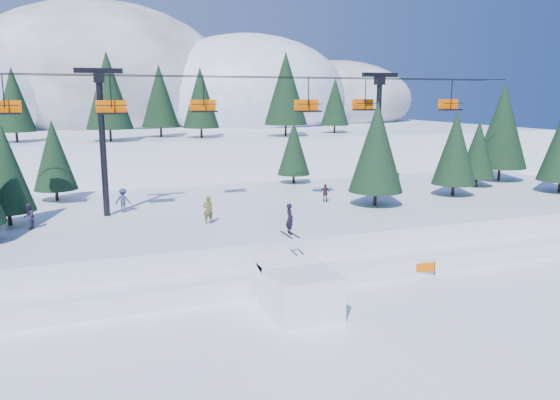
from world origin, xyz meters
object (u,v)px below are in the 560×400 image
object	(u,v)px
jump_kicker	(298,288)
banner_near	(413,268)
banner_far	(448,256)
chairlift	(253,117)

from	to	relation	value
jump_kicker	banner_near	xyz separation A→B (m)	(8.69, 2.51, -0.68)
jump_kicker	banner_far	distance (m)	12.96
chairlift	banner_far	xyz separation A→B (m)	(9.65, -11.57, -8.78)
jump_kicker	banner_near	bearing A→B (deg)	16.10
chairlift	banner_near	xyz separation A→B (m)	(6.02, -13.00, -8.78)
banner_far	chairlift	bearing A→B (deg)	129.82
banner_near	chairlift	bearing A→B (deg)	114.84
chairlift	banner_near	bearing A→B (deg)	-65.16
jump_kicker	banner_near	distance (m)	9.08
jump_kicker	chairlift	world-z (taller)	chairlift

